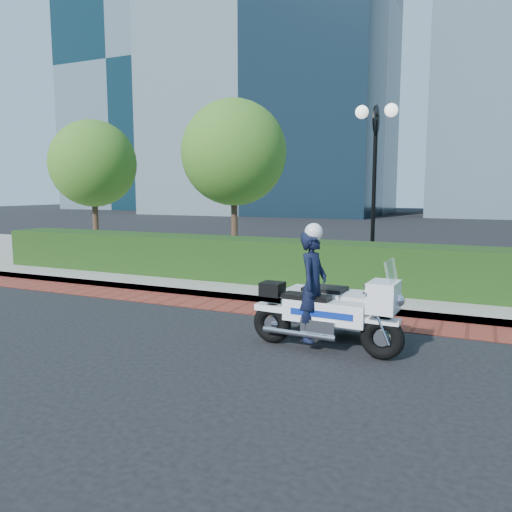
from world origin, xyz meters
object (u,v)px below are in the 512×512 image
at_px(lamppost, 375,163).
at_px(police_motorcycle, 326,303).
at_px(tree_a, 93,164).
at_px(tree_b, 234,153).

height_order(lamppost, police_motorcycle, lamppost).
relative_size(tree_a, police_motorcycle, 2.00).
bearing_deg(police_motorcycle, tree_a, 150.65).
relative_size(lamppost, police_motorcycle, 1.84).
xyz_separation_m(tree_a, tree_b, (5.50, 0.00, 0.21)).
bearing_deg(tree_a, police_motorcycle, -32.49).
relative_size(lamppost, tree_a, 0.92).
height_order(tree_a, police_motorcycle, tree_a).
xyz_separation_m(tree_a, police_motorcycle, (10.38, -6.61, -2.59)).
distance_m(lamppost, tree_a, 10.09).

